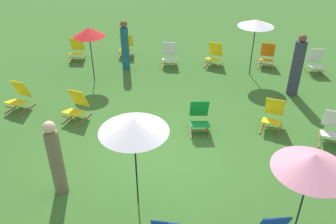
{
  "coord_description": "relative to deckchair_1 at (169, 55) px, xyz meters",
  "views": [
    {
      "loc": [
        1.3,
        -6.4,
        5.22
      ],
      "look_at": [
        0.0,
        1.2,
        0.5
      ],
      "focal_mm": 37.63,
      "sensor_mm": 36.0,
      "label": 1
    }
  ],
  "objects": [
    {
      "name": "umbrella_1",
      "position": [
        0.5,
        -6.79,
        1.49
      ],
      "size": [
        1.26,
        1.26,
        2.0
      ],
      "color": "black",
      "rests_on": "ground"
    },
    {
      "name": "deckchair_6",
      "position": [
        -3.49,
        -0.07,
        0.0
      ],
      "size": [
        0.59,
        0.82,
        0.83
      ],
      "rotation": [
        0.0,
        0.0,
        0.15
      ],
      "color": "olive",
      "rests_on": "ground"
    },
    {
      "name": "deckchair_9",
      "position": [
        4.71,
        -3.94,
        0.0
      ],
      "size": [
        0.61,
        0.84,
        0.83
      ],
      "rotation": [
        0.0,
        0.0,
        -0.19
      ],
      "color": "olive",
      "rests_on": "ground"
    },
    {
      "name": "deckchair_5",
      "position": [
        3.33,
        -3.59,
        0.0
      ],
      "size": [
        0.62,
        0.84,
        0.83
      ],
      "rotation": [
        0.0,
        0.0,
        -0.21
      ],
      "color": "olive",
      "rests_on": "ground"
    },
    {
      "name": "person_2",
      "position": [
        -1.46,
        -0.57,
        0.47
      ],
      "size": [
        0.33,
        0.33,
        1.72
      ],
      "rotation": [
        0.0,
        0.0,
        6.04
      ],
      "color": "#195972",
      "rests_on": "ground"
    },
    {
      "name": "deckchair_1",
      "position": [
        0.0,
        0.0,
        0.0
      ],
      "size": [
        0.54,
        0.8,
        0.83
      ],
      "rotation": [
        0.0,
        0.0,
        0.09
      ],
      "color": "olive",
      "rests_on": "ground"
    },
    {
      "name": "deckchair_7",
      "position": [
        1.59,
        0.26,
        0.0
      ],
      "size": [
        0.65,
        0.85,
        0.83
      ],
      "rotation": [
        0.0,
        0.0,
        -0.25
      ],
      "color": "olive",
      "rests_on": "ground"
    },
    {
      "name": "umbrella_0",
      "position": [
        3.49,
        -7.0,
        1.24
      ],
      "size": [
        1.28,
        1.28,
        1.77
      ],
      "color": "black",
      "rests_on": "ground"
    },
    {
      "name": "person_1",
      "position": [
        4.11,
        -1.57,
        0.53
      ],
      "size": [
        0.38,
        0.38,
        1.91
      ],
      "rotation": [
        0.0,
        0.0,
        6.13
      ],
      "color": "#333847",
      "rests_on": "ground"
    },
    {
      "name": "person_0",
      "position": [
        -1.14,
        -6.74,
        0.46
      ],
      "size": [
        0.39,
        0.39,
        1.7
      ],
      "rotation": [
        0.0,
        0.0,
        2.39
      ],
      "color": "#72664C",
      "rests_on": "ground"
    },
    {
      "name": "deckchair_13",
      "position": [
        -1.89,
        -4.01,
        0.0
      ],
      "size": [
        0.64,
        0.85,
        0.83
      ],
      "rotation": [
        0.0,
        0.0,
        -0.23
      ],
      "color": "olive",
      "rests_on": "ground"
    },
    {
      "name": "umbrella_3",
      "position": [
        2.85,
        -0.34,
        1.42
      ],
      "size": [
        1.16,
        1.16,
        1.9
      ],
      "color": "black",
      "rests_on": "ground"
    },
    {
      "name": "ground_plane",
      "position": [
        0.65,
        -5.29,
        -0.37
      ],
      "size": [
        40.0,
        40.0,
        0.0
      ],
      "primitive_type": "plane",
      "color": "#386B28"
    },
    {
      "name": "deckchair_12",
      "position": [
        5.07,
        0.25,
        0.0
      ],
      "size": [
        0.57,
        0.82,
        0.83
      ],
      "rotation": [
        0.0,
        0.0,
        0.14
      ],
      "color": "olive",
      "rests_on": "ground"
    },
    {
      "name": "deckchair_10",
      "position": [
        3.45,
        0.51,
        0.0
      ],
      "size": [
        0.57,
        0.81,
        0.83
      ],
      "rotation": [
        0.0,
        0.0,
        -0.13
      ],
      "color": "olive",
      "rests_on": "ground"
    },
    {
      "name": "deckchair_4",
      "position": [
        -1.78,
        0.6,
        0.0
      ],
      "size": [
        0.55,
        0.8,
        0.83
      ],
      "rotation": [
        0.0,
        0.0,
        0.1
      ],
      "color": "olive",
      "rests_on": "ground"
    },
    {
      "name": "deckchair_3",
      "position": [
        1.46,
        -4.01,
        0.0
      ],
      "size": [
        0.6,
        0.83,
        0.83
      ],
      "rotation": [
        0.0,
        0.0,
        0.18
      ],
      "color": "olive",
      "rests_on": "ground"
    },
    {
      "name": "deckchair_14",
      "position": [
        -3.71,
        -3.77,
        0.0
      ],
      "size": [
        0.63,
        0.84,
        0.83
      ],
      "rotation": [
        0.0,
        0.0,
        -0.21
      ],
      "color": "olive",
      "rests_on": "ground"
    },
    {
      "name": "umbrella_2",
      "position": [
        -2.25,
        -1.68,
        1.28
      ],
      "size": [
        0.99,
        0.99,
        1.8
      ],
      "color": "black",
      "rests_on": "ground"
    }
  ]
}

